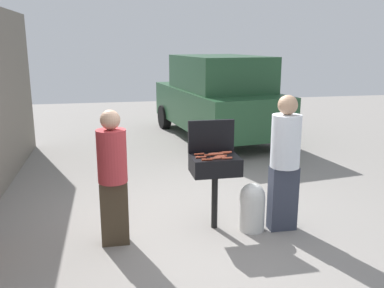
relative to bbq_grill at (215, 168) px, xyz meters
The scene contains 20 objects.
ground_plane 0.85m from the bbq_grill, behind, with size 24.00×24.00×0.00m, color gray.
bbq_grill is the anchor object (origin of this frame).
grill_lid_open 0.42m from the bbq_grill, 90.00° to the left, with size 0.60×0.05×0.42m, color black.
hot_dog_0 0.18m from the bbq_grill, 26.60° to the right, with size 0.03×0.03×0.13m, color #AD4228.
hot_dog_1 0.18m from the bbq_grill, 152.95° to the left, with size 0.03×0.03×0.13m, color #AD4228.
hot_dog_2 0.25m from the bbq_grill, 167.85° to the right, with size 0.03×0.03×0.13m, color #B74C33.
hot_dog_3 0.18m from the bbq_grill, 90.28° to the left, with size 0.03×0.03×0.13m, color #C6593D.
hot_dog_4 0.19m from the bbq_grill, 67.20° to the right, with size 0.03×0.03×0.13m, color #B74C33.
hot_dog_5 0.27m from the bbq_grill, 34.53° to the left, with size 0.03×0.03×0.13m, color #B74C33.
hot_dog_6 0.24m from the bbq_grill, 34.33° to the left, with size 0.03×0.03×0.13m, color #AD4228.
hot_dog_7 0.21m from the bbq_grill, 104.33° to the right, with size 0.03×0.03×0.13m, color #C6593D.
hot_dog_8 0.24m from the bbq_grill, 52.29° to the right, with size 0.03×0.03×0.13m, color #B74C33.
hot_dog_9 0.18m from the bbq_grill, 60.75° to the right, with size 0.03×0.03×0.13m, color #C6593D.
hot_dog_10 0.26m from the bbq_grill, 150.57° to the left, with size 0.03×0.03×0.13m, color #AD4228.
hot_dog_11 0.27m from the bbq_grill, 131.63° to the right, with size 0.03×0.03×0.13m, color #AD4228.
hot_dog_12 0.18m from the bbq_grill, 46.21° to the left, with size 0.03×0.03×0.13m, color #C6593D.
propane_tank 0.68m from the bbq_grill, 19.49° to the right, with size 0.32×0.32×0.62m.
person_left 1.28m from the bbq_grill, behind, with size 0.34×0.34×1.61m.
person_right 0.87m from the bbq_grill, 13.42° to the right, with size 0.36×0.36×1.72m.
parked_minivan 5.23m from the bbq_grill, 75.07° to the left, with size 2.54×4.63×2.02m.
Camera 1 is at (-0.99, -4.87, 2.33)m, focal length 39.17 mm.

